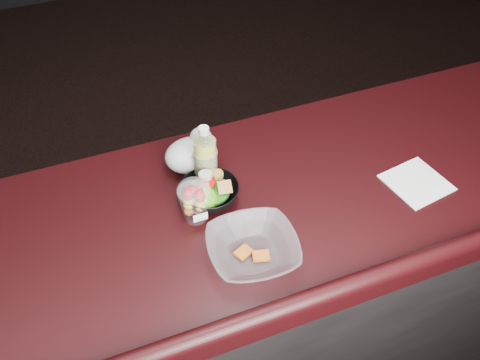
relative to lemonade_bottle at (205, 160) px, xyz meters
name	(u,v)px	position (x,y,z in m)	size (l,w,h in m)	color
counter	(233,308)	(0.03, -0.12, -0.59)	(4.06, 0.71, 1.02)	black
lemonade_bottle	(205,160)	(0.00, 0.00, 0.00)	(0.07, 0.07, 0.20)	gold
fruit_cup	(195,200)	(-0.07, -0.12, -0.02)	(0.09, 0.09, 0.13)	white
green_apple	(203,199)	(-0.04, -0.10, -0.05)	(0.08, 0.08, 0.08)	#387F0E
plastic_bag	(193,153)	(-0.01, 0.08, -0.03)	(0.16, 0.13, 0.12)	silver
snack_bowl	(209,192)	(-0.02, -0.07, -0.05)	(0.22, 0.22, 0.09)	black
takeout_bowl	(253,249)	(0.02, -0.30, -0.06)	(0.25, 0.25, 0.06)	silver
paper_napkin	(417,183)	(0.56, -0.23, -0.08)	(0.16, 0.16, 0.00)	white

